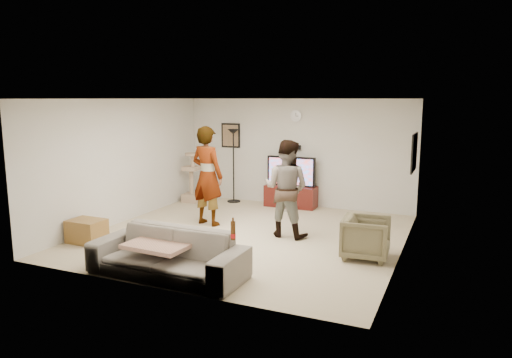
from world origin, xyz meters
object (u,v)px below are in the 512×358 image
at_px(floor_lamp, 234,166).
at_px(beer_bottle, 233,231).
at_px(armchair, 366,238).
at_px(person_left, 207,176).
at_px(side_table, 87,231).
at_px(tv_stand, 291,196).
at_px(cat_tree, 191,177).
at_px(tv, 291,171).
at_px(person_right, 286,188).
at_px(sofa, 168,253).

relative_size(floor_lamp, beer_bottle, 7.08).
bearing_deg(armchair, floor_lamp, 48.75).
distance_m(person_left, side_table, 2.47).
distance_m(floor_lamp, armchair, 4.75).
distance_m(armchair, side_table, 4.79).
xyz_separation_m(tv_stand, cat_tree, (-2.41, -0.46, 0.36)).
bearing_deg(armchair, tv, 34.24).
bearing_deg(cat_tree, beer_bottle, -52.85).
relative_size(cat_tree, beer_bottle, 4.88).
relative_size(beer_bottle, side_table, 0.41).
bearing_deg(person_left, cat_tree, -38.88).
xyz_separation_m(cat_tree, side_table, (0.03, -3.58, -0.41)).
relative_size(person_left, armchair, 2.70).
bearing_deg(beer_bottle, tv_stand, 100.43).
bearing_deg(floor_lamp, person_right, -45.61).
bearing_deg(side_table, tv_stand, 59.61).
bearing_deg(person_right, beer_bottle, 97.88).
relative_size(beer_bottle, armchair, 0.34).
bearing_deg(tv, sofa, -91.87).
bearing_deg(person_right, sofa, 75.10).
bearing_deg(floor_lamp, tv_stand, 2.06).
bearing_deg(sofa, person_left, 108.36).
xyz_separation_m(person_right, sofa, (-0.86, -2.54, -0.56)).
relative_size(tv_stand, cat_tree, 0.98).
height_order(tv_stand, floor_lamp, floor_lamp).
bearing_deg(tv_stand, beer_bottle, -79.57).
relative_size(tv_stand, armchair, 1.64).
height_order(cat_tree, person_right, person_right).
xyz_separation_m(sofa, side_table, (-2.21, 0.76, -0.13)).
bearing_deg(person_left, armchair, 178.05).
bearing_deg(beer_bottle, person_right, 94.10).
height_order(cat_tree, armchair, cat_tree).
bearing_deg(cat_tree, person_left, -50.14).
relative_size(tv_stand, beer_bottle, 4.79).
height_order(person_right, sofa, person_right).
relative_size(tv, person_right, 0.65).
distance_m(floor_lamp, sofa, 4.96).
xyz_separation_m(tv, beer_bottle, (0.88, -4.80, -0.05)).
bearing_deg(side_table, sofa, -19.01).
height_order(tv_stand, person_left, person_left).
distance_m(person_right, beer_bottle, 2.55).
bearing_deg(armchair, cat_tree, 58.54).
distance_m(tv, person_left, 2.37).
xyz_separation_m(floor_lamp, beer_bottle, (2.35, -4.75, -0.10)).
distance_m(cat_tree, person_right, 3.60).
distance_m(tv_stand, person_right, 2.45).
height_order(floor_lamp, sofa, floor_lamp).
bearing_deg(person_left, tv, -103.93).
distance_m(sofa, side_table, 2.34).
bearing_deg(cat_tree, side_table, -89.45).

